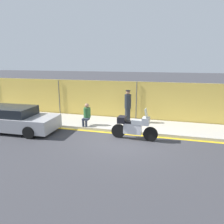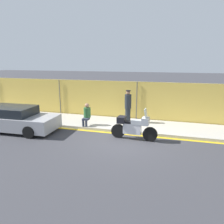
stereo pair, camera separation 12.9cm
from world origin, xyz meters
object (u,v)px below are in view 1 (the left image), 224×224
(officer_standing, at_px, (128,106))
(person_seated_on_curb, at_px, (87,113))
(motorcycle, at_px, (134,127))
(parked_car_right_down_street, at_px, (14,119))

(officer_standing, bearing_deg, person_seated_on_curb, -148.59)
(motorcycle, height_order, officer_standing, officer_standing)
(person_seated_on_curb, bearing_deg, officer_standing, 31.41)
(person_seated_on_curb, xyz_separation_m, parked_car_right_down_street, (-3.54, -1.57, -0.19))
(officer_standing, height_order, person_seated_on_curb, officer_standing)
(motorcycle, relative_size, parked_car_right_down_street, 0.48)
(motorcycle, distance_m, parked_car_right_down_street, 6.39)
(officer_standing, bearing_deg, parked_car_right_down_street, -153.23)
(parked_car_right_down_street, bearing_deg, motorcycle, 1.78)
(officer_standing, xyz_separation_m, parked_car_right_down_street, (-5.59, -2.82, -0.48))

